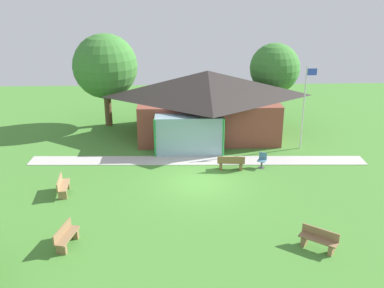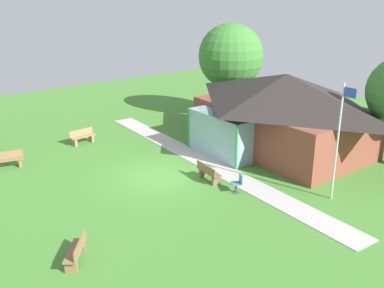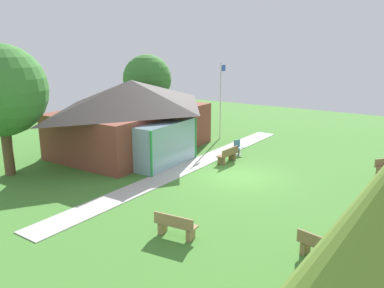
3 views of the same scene
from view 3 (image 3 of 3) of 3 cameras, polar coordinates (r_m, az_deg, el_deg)
The scene contains 10 objects.
ground_plane at distance 19.61m, azimuth 6.73°, elevation -4.69°, with size 44.00×44.00×0.00m, color #478433.
pavilion at distance 23.83m, azimuth -8.57°, elevation 4.26°, with size 9.91×7.65×4.30m.
footpath at distance 20.96m, azimuth -0.33°, elevation -3.27°, with size 19.38×1.30×0.03m, color #BCB7B2.
flagpole at distance 26.72m, azimuth 4.22°, elevation 6.81°, with size 0.64×0.08×5.14m.
bench_mid_left at distance 13.55m, azimuth -2.42°, elevation -11.85°, with size 0.58×1.54×0.84m.
bench_front_left at distance 12.83m, azimuth 18.33°, elevation -14.25°, with size 0.76×1.56×0.84m.
bench_rear_near_path at distance 21.68m, azimuth 5.25°, elevation -1.65°, with size 1.53×0.58×0.84m.
patio_chair_lawn_spare at distance 23.32m, azimuth 6.76°, elevation -0.50°, with size 0.59×0.59×0.86m.
tree_behind_pavilion_left at distance 20.91m, azimuth -26.15°, elevation 7.00°, with size 4.43×4.43×6.45m.
tree_behind_pavilion_right at distance 29.39m, azimuth -6.55°, elevation 9.36°, with size 3.57×3.57×5.64m.
Camera 3 is at (-16.66, -8.11, 6.41)m, focal length 36.57 mm.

